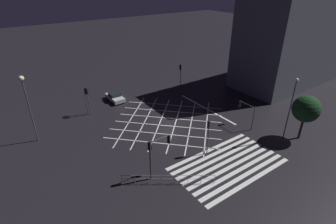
% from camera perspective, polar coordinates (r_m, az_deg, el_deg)
% --- Properties ---
extents(ground_plane, '(200.00, 200.00, 0.00)m').
position_cam_1_polar(ground_plane, '(37.41, 0.00, -2.15)').
color(ground_plane, black).
extents(road_markings, '(18.48, 24.25, 0.01)m').
position_cam_1_polar(road_markings, '(32.81, 7.90, -7.14)').
color(road_markings, silver).
rests_on(road_markings, ground_plane).
extents(office_building, '(35.49, 10.06, 19.67)m').
position_cam_1_polar(office_building, '(60.18, 29.34, 15.90)').
color(office_building, '#4C515B').
rests_on(office_building, ground_plane).
extents(traffic_light_sw_cross, '(0.36, 0.39, 4.55)m').
position_cam_1_polar(traffic_light_sw_cross, '(25.81, -3.96, -8.86)').
color(traffic_light_sw_cross, '#424244').
rests_on(traffic_light_sw_cross, ground_plane).
extents(traffic_light_ne_main, '(0.39, 0.36, 4.51)m').
position_cam_1_polar(traffic_light_ne_main, '(47.67, 2.70, 8.74)').
color(traffic_light_ne_main, '#424244').
rests_on(traffic_light_ne_main, ground_plane).
extents(traffic_light_se_cross, '(0.36, 2.74, 3.48)m').
position_cam_1_polar(traffic_light_se_cross, '(36.84, 16.46, 0.66)').
color(traffic_light_se_cross, '#424244').
rests_on(traffic_light_se_cross, ground_plane).
extents(traffic_light_median_south, '(0.36, 0.39, 4.36)m').
position_cam_1_polar(traffic_light_median_south, '(29.79, 8.74, -4.00)').
color(traffic_light_median_south, '#424244').
rests_on(traffic_light_median_south, ground_plane).
extents(traffic_light_sw_main, '(2.54, 0.36, 4.60)m').
position_cam_1_polar(traffic_light_sw_main, '(26.24, -1.68, -7.75)').
color(traffic_light_sw_main, '#424244').
rests_on(traffic_light_sw_main, ground_plane).
extents(traffic_light_nw_main, '(0.39, 0.36, 4.22)m').
position_cam_1_polar(traffic_light_nw_main, '(40.15, -17.46, 3.46)').
color(traffic_light_nw_main, '#424244').
rests_on(traffic_light_nw_main, ground_plane).
extents(traffic_light_nw_cross, '(0.36, 0.39, 4.38)m').
position_cam_1_polar(traffic_light_nw_cross, '(39.68, -17.10, 3.40)').
color(traffic_light_nw_cross, '#424244').
rests_on(traffic_light_nw_cross, ground_plane).
extents(street_lamp_east, '(0.45, 0.45, 8.17)m').
position_cam_1_polar(street_lamp_east, '(34.43, 25.38, 2.32)').
color(street_lamp_east, '#424244').
rests_on(street_lamp_east, ground_plane).
extents(street_lamp_west, '(0.62, 0.62, 8.63)m').
position_cam_1_polar(street_lamp_west, '(34.36, -28.68, 3.79)').
color(street_lamp_west, '#424244').
rests_on(street_lamp_west, ground_plane).
extents(street_tree_near, '(3.33, 3.33, 5.85)m').
position_cam_1_polar(street_tree_near, '(35.95, 27.87, 0.59)').
color(street_tree_near, '#473323').
rests_on(street_tree_near, ground_plane).
extents(waiting_car, '(1.88, 4.09, 1.33)m').
position_cam_1_polar(waiting_car, '(44.47, -11.46, 3.22)').
color(waiting_car, '#B7BABC').
rests_on(waiting_car, ground_plane).
extents(pedestrian_railing, '(7.66, 5.37, 1.05)m').
position_cam_1_polar(pedestrian_railing, '(26.82, 0.00, -14.20)').
color(pedestrian_railing, gray).
rests_on(pedestrian_railing, ground_plane).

